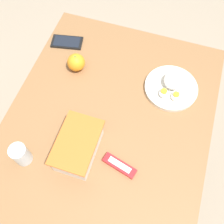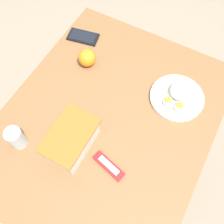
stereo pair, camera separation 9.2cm
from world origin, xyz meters
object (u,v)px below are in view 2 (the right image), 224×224
(cell_phone, at_px, (83,37))
(rice_plate, at_px, (177,96))
(orange_fruit, at_px, (87,58))
(drinking_glass, at_px, (16,138))
(candy_bar, at_px, (109,166))
(food_container, at_px, (72,141))

(cell_phone, bearing_deg, rice_plate, -100.84)
(orange_fruit, bearing_deg, drinking_glass, 175.80)
(orange_fruit, distance_m, drinking_glass, 0.47)
(rice_plate, height_order, candy_bar, rice_plate)
(drinking_glass, bearing_deg, rice_plate, -43.91)
(food_container, distance_m, drinking_glass, 0.22)
(cell_phone, bearing_deg, food_container, -152.48)
(drinking_glass, bearing_deg, orange_fruit, -4.20)
(food_container, bearing_deg, orange_fruit, 22.89)
(rice_plate, height_order, cell_phone, rice_plate)
(candy_bar, xyz_separation_m, drinking_glass, (-0.09, 0.36, 0.04))
(rice_plate, bearing_deg, orange_fruit, 92.89)
(candy_bar, distance_m, drinking_glass, 0.37)
(candy_bar, xyz_separation_m, cell_phone, (0.51, 0.43, -0.00))
(drinking_glass, bearing_deg, cell_phone, 6.54)
(orange_fruit, bearing_deg, candy_bar, -139.65)
(food_container, xyz_separation_m, rice_plate, (0.40, -0.28, -0.03))
(food_container, xyz_separation_m, cell_phone, (0.50, 0.26, -0.04))
(food_container, height_order, orange_fruit, food_container)
(food_container, relative_size, orange_fruit, 2.73)
(candy_bar, height_order, drinking_glass, drinking_glass)
(rice_plate, distance_m, drinking_glass, 0.68)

